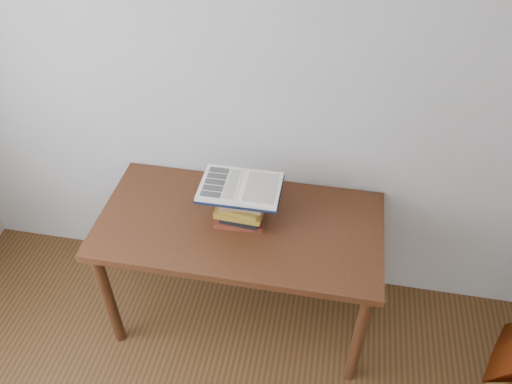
# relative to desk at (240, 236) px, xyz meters

# --- Properties ---
(desk) EXTENTS (1.43, 0.71, 0.77)m
(desk) POSITION_rel_desk_xyz_m (0.00, 0.00, 0.00)
(desk) COLOR #4F2913
(desk) RESTS_ON ground
(book_stack) EXTENTS (0.27, 0.21, 0.19)m
(book_stack) POSITION_rel_desk_xyz_m (0.01, 0.02, 0.19)
(book_stack) COLOR maroon
(book_stack) RESTS_ON desk
(open_book) EXTENTS (0.40, 0.28, 0.03)m
(open_book) POSITION_rel_desk_xyz_m (0.00, 0.04, 0.30)
(open_book) COLOR black
(open_book) RESTS_ON book_stack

